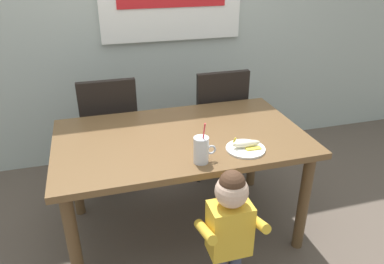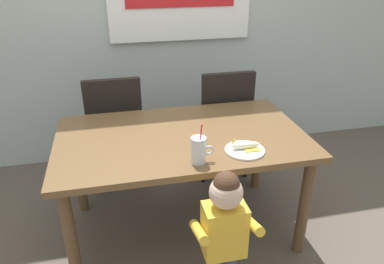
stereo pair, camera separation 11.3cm
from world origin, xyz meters
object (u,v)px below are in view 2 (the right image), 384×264
at_px(dining_table, 182,148).
at_px(dining_chair_left, 115,125).
at_px(dining_chair_right, 223,117).
at_px(toddler_standing, 224,224).
at_px(snack_plate, 245,150).
at_px(peeled_banana, 246,145).
at_px(milk_cup, 199,151).

bearing_deg(dining_table, dining_chair_left, 120.73).
height_order(dining_chair_right, toddler_standing, dining_chair_right).
xyz_separation_m(dining_chair_left, snack_plate, (0.72, -0.97, 0.21)).
relative_size(dining_table, toddler_standing, 1.86).
height_order(dining_chair_right, snack_plate, dining_chair_right).
bearing_deg(toddler_standing, dining_chair_right, 73.40).
bearing_deg(dining_chair_right, toddler_standing, 73.40).
bearing_deg(dining_chair_right, dining_table, 53.57).
distance_m(dining_table, dining_chair_left, 0.80).
bearing_deg(dining_table, peeled_banana, -40.23).
bearing_deg(dining_chair_right, snack_plate, 80.25).
xyz_separation_m(dining_chair_left, peeled_banana, (0.73, -0.96, 0.23)).
distance_m(toddler_standing, milk_cup, 0.41).
relative_size(dining_table, dining_chair_right, 1.62).
height_order(dining_chair_left, milk_cup, milk_cup).
relative_size(dining_table, peeled_banana, 9.03).
bearing_deg(toddler_standing, dining_chair_left, 111.04).
distance_m(dining_chair_left, snack_plate, 1.23).
bearing_deg(snack_plate, peeled_banana, 42.15).
distance_m(milk_cup, peeled_banana, 0.31).
bearing_deg(toddler_standing, milk_cup, 104.32).
xyz_separation_m(dining_table, peeled_banana, (0.33, -0.28, 0.12)).
distance_m(dining_table, peeled_banana, 0.44).
relative_size(dining_table, dining_chair_left, 1.62).
height_order(dining_chair_left, toddler_standing, dining_chair_left).
distance_m(dining_table, snack_plate, 0.44).
xyz_separation_m(dining_table, dining_chair_left, (-0.41, 0.68, -0.11)).
relative_size(dining_chair_right, peeled_banana, 5.57).
xyz_separation_m(snack_plate, peeled_banana, (0.01, 0.01, 0.03)).
bearing_deg(snack_plate, dining_chair_right, 80.25).
height_order(toddler_standing, peeled_banana, toddler_standing).
height_order(dining_chair_left, dining_chair_right, same).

